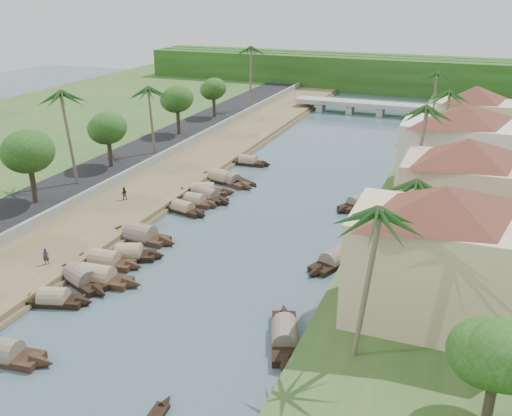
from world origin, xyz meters
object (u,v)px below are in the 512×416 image
(bridge, at_px, (366,105))
(sampan_1, at_px, (54,300))
(building_near, at_px, (437,253))
(sampan_0, at_px, (0,353))
(person_near, at_px, (46,256))

(bridge, relative_size, sampan_1, 4.15)
(bridge, xyz_separation_m, building_near, (18.99, -74.00, 4.66))
(sampan_0, relative_size, person_near, 5.78)
(bridge, xyz_separation_m, sampan_0, (-8.02, -88.02, -1.31))
(building_near, height_order, person_near, building_near)
(bridge, relative_size, building_near, 1.89)
(sampan_0, bearing_deg, person_near, 109.29)
(sampan_0, bearing_deg, sampan_1, 94.04)
(sampan_0, xyz_separation_m, person_near, (-5.48, 11.40, 1.14))
(building_near, height_order, sampan_0, building_near)
(bridge, distance_m, sampan_1, 81.40)
(bridge, relative_size, sampan_0, 3.20)
(sampan_1, bearing_deg, sampan_0, -95.64)
(bridge, distance_m, person_near, 77.80)
(building_near, distance_m, sampan_1, 29.76)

